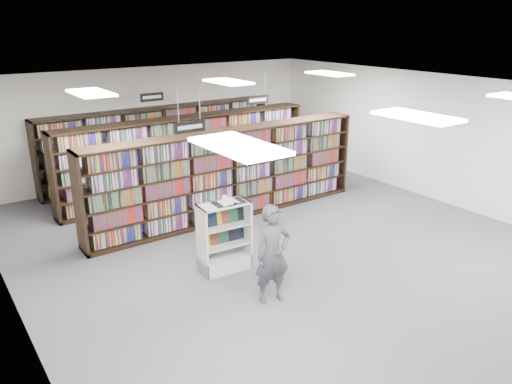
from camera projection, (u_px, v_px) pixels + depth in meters
floor at (282, 246)px, 10.36m from camera, size 12.00×12.00×0.00m
ceiling at (285, 90)px, 9.31m from camera, size 10.00×12.00×0.10m
wall_back at (156, 123)px, 14.47m from camera, size 10.00×0.10×3.20m
wall_left at (8, 230)px, 7.12m from camera, size 0.10×12.00×3.20m
wall_right at (440, 139)px, 12.55m from camera, size 0.10×12.00×3.20m
bookshelf_row_near at (230, 174)px, 11.56m from camera, size 7.00×0.60×2.10m
bookshelf_row_mid at (189, 156)px, 13.11m from camera, size 7.00×0.60×2.10m
bookshelf_row_far at (161, 143)px, 14.42m from camera, size 7.00×0.60×2.10m
aisle_sign_left at (190, 126)px, 9.49m from camera, size 0.65×0.02×0.80m
aisle_sign_right at (258, 99)px, 12.66m from camera, size 0.65×0.02×0.80m
aisle_sign_center at (152, 96)px, 13.12m from camera, size 0.65×0.02×0.80m
troffer_front_left at (239, 146)px, 5.38m from camera, size 0.60×1.20×0.04m
troffer_front_center at (417, 116)px, 7.01m from camera, size 0.60×1.20×0.04m
troffer_back_left at (91, 93)px, 9.24m from camera, size 0.60×1.20×0.04m
troffer_back_center at (228, 82)px, 10.87m from camera, size 0.60×1.20×0.04m
troffer_back_right at (329, 74)px, 12.50m from camera, size 0.60×1.20×0.04m
endcap_display at (224, 246)px, 9.27m from camera, size 0.98×0.55×1.32m
open_book at (228, 201)px, 8.98m from camera, size 0.61×0.39×0.13m
shopper at (273, 254)px, 8.09m from camera, size 0.68×0.51×1.69m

